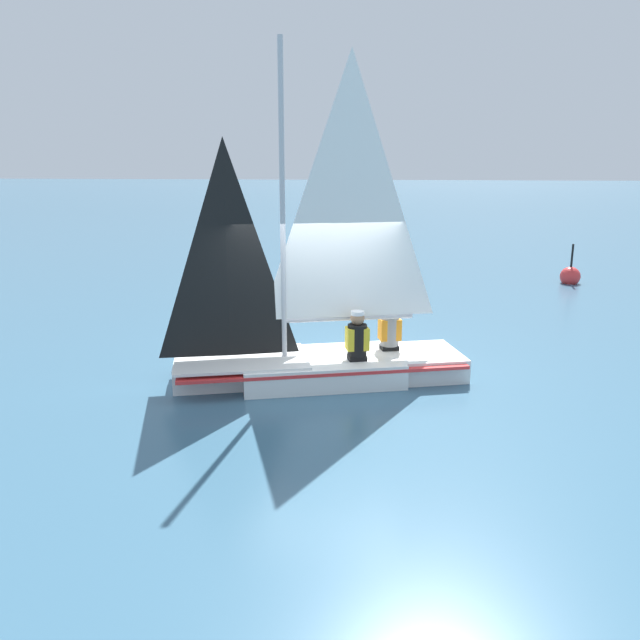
% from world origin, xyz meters
% --- Properties ---
extents(ground_plane, '(260.00, 260.00, 0.00)m').
position_xyz_m(ground_plane, '(0.00, 0.00, 0.00)').
color(ground_plane, '#38607A').
extents(sailboat_main, '(2.73, 4.74, 5.12)m').
position_xyz_m(sailboat_main, '(-0.00, 0.00, 0.71)').
color(sailboat_main, white).
rests_on(sailboat_main, ground_plane).
extents(sailor_helm, '(0.38, 0.40, 1.16)m').
position_xyz_m(sailor_helm, '(-0.09, -0.60, 0.63)').
color(sailor_helm, black).
rests_on(sailor_helm, ground_plane).
extents(sailor_crew, '(0.38, 0.40, 1.16)m').
position_xyz_m(sailor_crew, '(0.55, -1.08, 0.63)').
color(sailor_crew, black).
rests_on(sailor_crew, ground_plane).
extents(buoy_marker, '(0.57, 0.57, 1.23)m').
position_xyz_m(buoy_marker, '(9.22, -6.05, 0.21)').
color(buoy_marker, red).
rests_on(buoy_marker, ground_plane).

